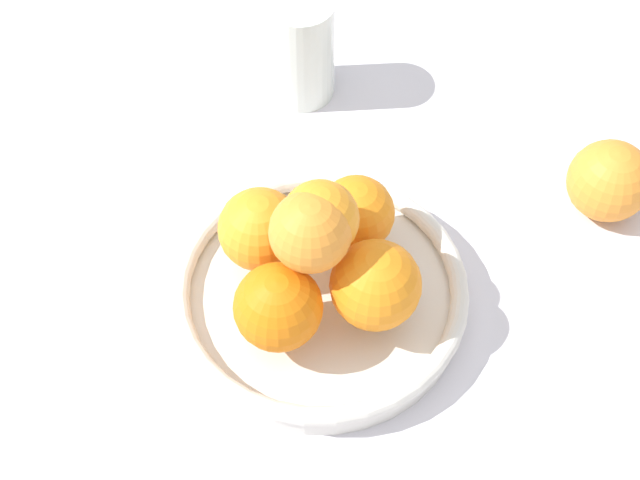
# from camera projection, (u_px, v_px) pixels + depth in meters

# --- Properties ---
(ground_plane) EXTENTS (4.00, 4.00, 0.00)m
(ground_plane) POSITION_uv_depth(u_px,v_px,m) (320.00, 305.00, 0.83)
(ground_plane) COLOR silver
(fruit_bowl) EXTENTS (0.27, 0.27, 0.04)m
(fruit_bowl) POSITION_uv_depth(u_px,v_px,m) (320.00, 294.00, 0.82)
(fruit_bowl) COLOR silver
(fruit_bowl) RESTS_ON ground_plane
(orange_pile) EXTENTS (0.17, 0.16, 0.13)m
(orange_pile) POSITION_uv_depth(u_px,v_px,m) (317.00, 253.00, 0.76)
(orange_pile) COLOR orange
(orange_pile) RESTS_ON fruit_bowl
(stray_orange) EXTENTS (0.08, 0.08, 0.08)m
(stray_orange) POSITION_uv_depth(u_px,v_px,m) (609.00, 181.00, 0.87)
(stray_orange) COLOR orange
(stray_orange) RESTS_ON ground_plane
(drinking_glass) EXTENTS (0.07, 0.07, 0.12)m
(drinking_glass) POSITION_uv_depth(u_px,v_px,m) (301.00, 49.00, 0.95)
(drinking_glass) COLOR silver
(drinking_glass) RESTS_ON ground_plane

